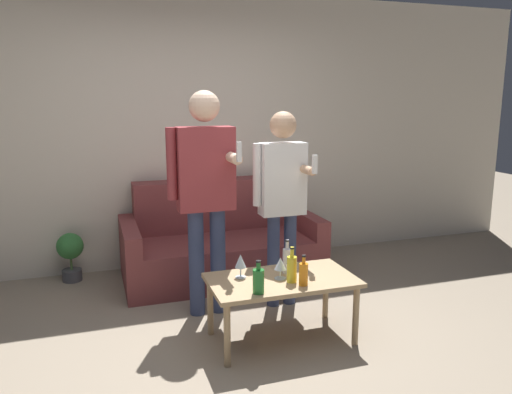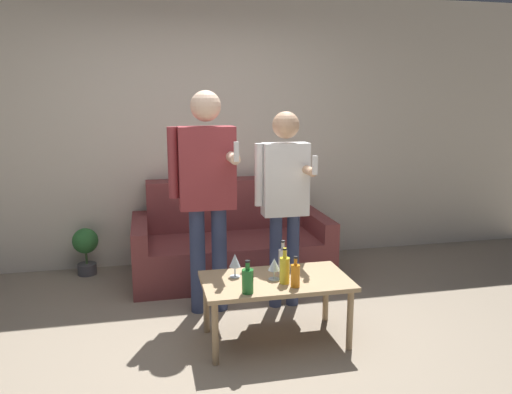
% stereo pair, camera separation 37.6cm
% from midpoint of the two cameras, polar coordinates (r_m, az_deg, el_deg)
% --- Properties ---
extents(ground_plane, '(16.00, 16.00, 0.00)m').
position_cam_midpoint_polar(ground_plane, '(3.42, -0.30, -18.34)').
color(ground_plane, gray).
extents(wall_back, '(8.00, 0.06, 2.70)m').
position_cam_midpoint_polar(wall_back, '(5.06, -5.45, 7.46)').
color(wall_back, beige).
rests_on(wall_back, ground_plane).
extents(couch, '(1.82, 0.94, 0.89)m').
position_cam_midpoint_polar(couch, '(4.84, -0.81, -5.24)').
color(couch, brown).
rests_on(couch, ground_plane).
extents(coffee_table, '(1.02, 0.56, 0.46)m').
position_cam_midpoint_polar(coffee_table, '(3.52, 5.39, -10.16)').
color(coffee_table, tan).
rests_on(coffee_table, ground_plane).
extents(bottle_orange, '(0.07, 0.07, 0.22)m').
position_cam_midpoint_polar(bottle_orange, '(3.22, 2.43, -9.55)').
color(bottle_orange, '#23752D').
rests_on(bottle_orange, coffee_table).
extents(bottle_green, '(0.06, 0.06, 0.25)m').
position_cam_midpoint_polar(bottle_green, '(3.57, 6.11, -7.31)').
color(bottle_green, silver).
rests_on(bottle_green, coffee_table).
extents(bottle_dark, '(0.07, 0.07, 0.25)m').
position_cam_midpoint_polar(bottle_dark, '(3.40, 6.50, -8.28)').
color(bottle_dark, yellow).
rests_on(bottle_dark, coffee_table).
extents(bottle_yellow, '(0.06, 0.06, 0.21)m').
position_cam_midpoint_polar(bottle_yellow, '(3.35, 7.78, -8.87)').
color(bottle_yellow, orange).
rests_on(bottle_yellow, coffee_table).
extents(wine_glass_near, '(0.08, 0.08, 0.17)m').
position_cam_midpoint_polar(wine_glass_near, '(3.49, 0.68, -7.39)').
color(wine_glass_near, silver).
rests_on(wine_glass_near, coffee_table).
extents(wine_glass_far, '(0.08, 0.08, 0.15)m').
position_cam_midpoint_polar(wine_glass_far, '(3.45, 5.24, -7.80)').
color(wine_glass_far, silver).
rests_on(wine_glass_far, coffee_table).
extents(person_standing_left, '(0.51, 0.44, 1.74)m').
position_cam_midpoint_polar(person_standing_left, '(3.82, -2.89, 1.40)').
color(person_standing_left, navy).
rests_on(person_standing_left, ground_plane).
extents(person_standing_right, '(0.43, 0.40, 1.58)m').
position_cam_midpoint_polar(person_standing_right, '(3.96, 6.02, 0.50)').
color(person_standing_right, navy).
rests_on(person_standing_right, ground_plane).
extents(potted_plant, '(0.24, 0.24, 0.46)m').
position_cam_midpoint_polar(potted_plant, '(5.02, -16.89, -5.44)').
color(potted_plant, '#4C4C51').
rests_on(potted_plant, ground_plane).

